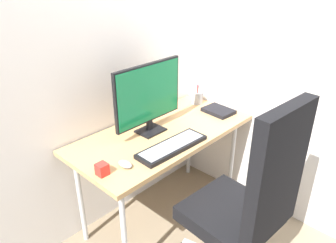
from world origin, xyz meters
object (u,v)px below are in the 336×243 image
monitor (149,95)px  desk_clamp_accessory (102,169)px  pen_holder (197,97)px  keyboard (172,147)px  mouse (125,164)px  office_chair (250,201)px  notebook (218,111)px

monitor → desk_clamp_accessory: (-0.51, -0.18, -0.22)m
monitor → pen_holder: (0.59, 0.07, -0.21)m
keyboard → mouse: (-0.32, 0.06, 0.00)m
keyboard → desk_clamp_accessory: (-0.45, 0.09, 0.02)m
pen_holder → desk_clamp_accessory: 1.13m
office_chair → desk_clamp_accessory: (-0.48, 0.62, 0.15)m
desk_clamp_accessory → monitor: bearing=18.9°
pen_holder → desk_clamp_accessory: size_ratio=2.73×
mouse → pen_holder: size_ratio=0.51×
office_chair → pen_holder: size_ratio=6.54×
office_chair → notebook: size_ratio=5.44×
notebook → desk_clamp_accessory: size_ratio=3.29×
keyboard → pen_holder: 0.74m
monitor → keyboard: (-0.07, -0.26, -0.24)m
office_chair → desk_clamp_accessory: bearing=128.1°
keyboard → mouse: 0.32m
monitor → keyboard: size_ratio=1.12×
pen_holder → notebook: (-0.03, -0.23, -0.04)m
mouse → monitor: bearing=26.8°
pen_holder → desk_clamp_accessory: pen_holder is taller
monitor → notebook: 0.63m
office_chair → notebook: bearing=46.9°
keyboard → pen_holder: bearing=26.9°
notebook → office_chair: bearing=-128.6°
office_chair → mouse: office_chair is taller
mouse → pen_holder: bearing=14.3°
monitor → pen_holder: size_ratio=2.98×
mouse → pen_holder: 1.01m
keyboard → notebook: keyboard is taller
pen_holder → notebook: 0.24m
keyboard → pen_holder: size_ratio=2.67×
monitor → mouse: monitor is taller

